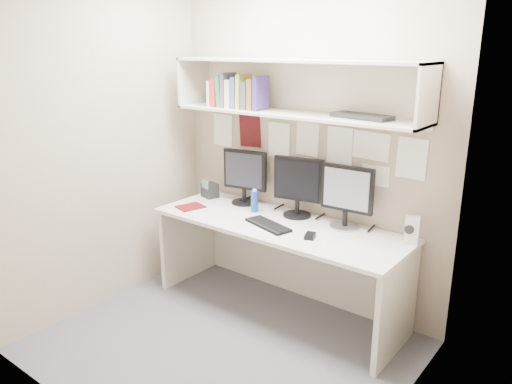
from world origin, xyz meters
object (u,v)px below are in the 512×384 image
Objects in this scene: monitor_left at (245,175)px; keyboard at (268,225)px; monitor_right at (347,194)px; desk at (278,267)px; monitor_center at (298,184)px; maroon_notebook at (191,207)px; speaker at (412,230)px; desk_phone at (210,190)px.

monitor_left is 0.64m from keyboard.
monitor_right is at bearing 52.70° from keyboard.
monitor_center is (0.03, 0.22, 0.62)m from desk.
monitor_left reaches higher than maroon_notebook.
maroon_notebook is at bearing 173.31° from speaker.
monitor_right is 1.32m from desk_phone.
maroon_notebook is at bearing -136.49° from monitor_left.
monitor_left is at bearing 69.28° from maroon_notebook.
desk is at bearing -108.30° from monitor_center.
keyboard is at bearing -1.53° from desk_phone.
monitor_right is at bearing -11.39° from monitor_center.
desk is at bearing -33.18° from monitor_left.
desk is 0.88m from maroon_notebook.
keyboard is at bearing -179.43° from speaker.
monitor_left is 0.52m from maroon_notebook.
desk_phone is at bearing 169.27° from desk.
monitor_left is 1.14× the size of keyboard.
desk_phone is at bearing 178.28° from keyboard.
keyboard is 1.92× the size of maroon_notebook.
monitor_center is 1.16× the size of keyboard.
desk is at bearing 5.96° from desk_phone.
desk is 5.00× the size of keyboard.
desk is at bearing 100.05° from keyboard.
desk_phone reaches higher than desk.
monitor_center is 0.42m from monitor_right.
monitor_right reaches higher than desk_phone.
desk_phone is (-0.86, 0.16, 0.43)m from desk.
monitor_left is at bearing 161.20° from speaker.
monitor_right reaches higher than maroon_notebook.
monitor_center reaches higher than monitor_left.
maroon_notebook is 1.29× the size of desk_phone.
speaker is at bearing -11.27° from monitor_center.
monitor_right is 0.52m from speaker.
monitor_right is (0.44, 0.22, 0.62)m from desk.
monitor_right is 1.15× the size of keyboard.
keyboard reaches higher than desk.
monitor_left is 1.46m from speaker.
speaker is (1.45, 0.00, -0.16)m from monitor_left.
desk_phone is at bearing 179.49° from monitor_left.
monitor_right is 2.21× the size of maroon_notebook.
desk is 0.79m from monitor_right.
maroon_notebook is at bearing -160.84° from keyboard.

